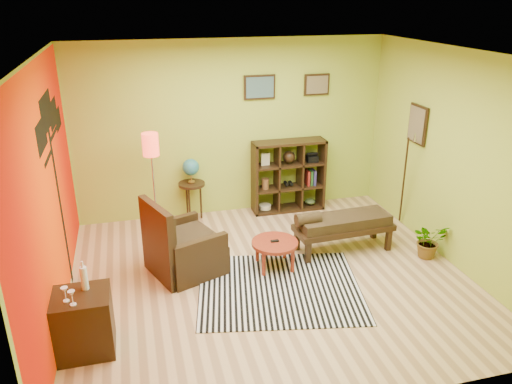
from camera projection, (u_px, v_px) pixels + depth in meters
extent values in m
plane|color=tan|center=(270.00, 278.00, 6.44)|extent=(5.00, 5.00, 0.00)
cube|color=#9EB639|center=(232.00, 129.00, 7.94)|extent=(5.00, 0.04, 2.80)
cube|color=#9EB639|center=(351.00, 271.00, 3.89)|extent=(5.00, 0.04, 2.80)
cube|color=#9EB639|center=(47.00, 196.00, 5.33)|extent=(0.04, 4.50, 2.80)
cube|color=#9EB639|center=(455.00, 159.00, 6.50)|extent=(0.04, 4.50, 2.80)
cube|color=white|center=(272.00, 55.00, 5.39)|extent=(5.00, 4.50, 0.04)
cube|color=#EA3800|center=(49.00, 196.00, 5.34)|extent=(0.01, 4.45, 2.75)
cube|color=black|center=(61.00, 206.00, 5.97)|extent=(0.01, 0.14, 2.10)
cube|color=black|center=(42.00, 136.00, 5.14)|extent=(0.01, 0.65, 0.32)
cube|color=black|center=(46.00, 112.00, 5.59)|extent=(0.01, 0.85, 0.40)
cube|color=black|center=(53.00, 113.00, 6.09)|extent=(0.01, 0.70, 0.32)
cube|color=black|center=(58.00, 119.00, 6.46)|extent=(0.01, 0.50, 0.26)
cube|color=black|center=(260.00, 87.00, 7.77)|extent=(0.50, 0.03, 0.38)
cube|color=#4A6C6C|center=(260.00, 87.00, 7.75)|extent=(0.44, 0.01, 0.32)
cube|color=black|center=(317.00, 85.00, 7.99)|extent=(0.42, 0.03, 0.34)
cube|color=olive|center=(317.00, 85.00, 7.97)|extent=(0.36, 0.01, 0.28)
cube|color=black|center=(418.00, 124.00, 7.21)|extent=(0.03, 0.44, 0.56)
cube|color=olive|center=(416.00, 125.00, 7.20)|extent=(0.01, 0.38, 0.50)
cylinder|color=black|center=(404.00, 181.00, 7.50)|extent=(0.23, 0.34, 1.46)
cone|color=silver|center=(415.00, 136.00, 7.09)|extent=(0.08, 0.09, 0.16)
cube|color=silver|center=(279.00, 288.00, 6.21)|extent=(2.28, 2.02, 0.01)
cylinder|color=maroon|center=(275.00, 243.00, 6.56)|extent=(0.62, 0.62, 0.04)
cylinder|color=maroon|center=(285.00, 248.00, 6.85)|extent=(0.05, 0.05, 0.33)
cylinder|color=maroon|center=(257.00, 250.00, 6.77)|extent=(0.05, 0.05, 0.33)
cylinder|color=maroon|center=(293.00, 261.00, 6.50)|extent=(0.05, 0.05, 0.33)
cylinder|color=maroon|center=(264.00, 265.00, 6.42)|extent=(0.05, 0.05, 0.33)
cube|color=black|center=(275.00, 241.00, 6.55)|extent=(0.11, 0.04, 0.02)
cube|color=black|center=(187.00, 257.00, 6.56)|extent=(1.06, 1.05, 0.37)
cube|color=black|center=(158.00, 243.00, 6.23)|extent=(0.38, 0.79, 1.03)
cube|color=black|center=(201.00, 261.00, 6.23)|extent=(0.73, 0.36, 0.60)
cube|color=black|center=(173.00, 238.00, 6.81)|extent=(0.73, 0.36, 0.60)
cube|color=#F2BC66|center=(188.00, 239.00, 6.48)|extent=(0.84, 0.83, 0.13)
cube|color=#F2BC66|center=(162.00, 228.00, 6.20)|extent=(0.30, 0.59, 0.47)
cube|color=black|center=(84.00, 323.00, 5.03)|extent=(0.56, 0.51, 0.66)
cylinder|color=white|center=(84.00, 278.00, 4.96)|extent=(0.07, 0.07, 0.25)
cylinder|color=white|center=(82.00, 265.00, 4.90)|extent=(0.02, 0.02, 0.07)
cylinder|color=white|center=(66.00, 301.00, 4.80)|extent=(0.06, 0.06, 0.01)
cylinder|color=white|center=(65.00, 296.00, 4.78)|extent=(0.01, 0.01, 0.09)
cone|color=white|center=(64.00, 290.00, 4.76)|extent=(0.07, 0.07, 0.06)
cylinder|color=white|center=(73.00, 304.00, 4.75)|extent=(0.06, 0.06, 0.01)
cylinder|color=white|center=(72.00, 300.00, 4.73)|extent=(0.01, 0.01, 0.09)
cone|color=white|center=(71.00, 294.00, 4.70)|extent=(0.07, 0.07, 0.06)
cylinder|color=silver|center=(158.00, 235.00, 7.53)|extent=(0.24, 0.24, 0.03)
cylinder|color=silver|center=(154.00, 190.00, 7.26)|extent=(0.02, 0.02, 1.49)
cylinder|color=#F54429|center=(150.00, 144.00, 7.00)|extent=(0.23, 0.23, 0.32)
cylinder|color=black|center=(192.00, 184.00, 7.88)|extent=(0.42, 0.42, 0.04)
cylinder|color=black|center=(201.00, 201.00, 8.03)|extent=(0.03, 0.03, 0.59)
cylinder|color=black|center=(187.00, 200.00, 8.08)|extent=(0.03, 0.03, 0.59)
cylinder|color=black|center=(190.00, 206.00, 7.87)|extent=(0.03, 0.03, 0.59)
cylinder|color=gold|center=(191.00, 182.00, 7.86)|extent=(0.10, 0.10, 0.02)
cylinder|color=gold|center=(191.00, 178.00, 7.84)|extent=(0.02, 0.02, 0.10)
sphere|color=#154AAC|center=(191.00, 167.00, 7.77)|extent=(0.26, 0.26, 0.26)
cube|color=black|center=(255.00, 179.00, 8.11)|extent=(0.04, 0.35, 1.20)
cube|color=black|center=(321.00, 173.00, 8.38)|extent=(0.04, 0.35, 1.20)
cube|color=black|center=(288.00, 208.00, 8.46)|extent=(1.20, 0.35, 0.04)
cube|color=black|center=(289.00, 142.00, 8.03)|extent=(1.20, 0.35, 0.04)
cube|color=black|center=(277.00, 177.00, 8.20)|extent=(0.03, 0.33, 1.12)
cube|color=black|center=(300.00, 175.00, 8.29)|extent=(0.03, 0.33, 1.12)
cube|color=black|center=(288.00, 187.00, 8.32)|extent=(1.12, 0.33, 0.03)
cube|color=black|center=(289.00, 165.00, 8.17)|extent=(1.12, 0.33, 0.03)
cylinder|color=beige|center=(265.00, 207.00, 8.34)|extent=(0.20, 0.20, 0.07)
sphere|color=black|center=(289.00, 157.00, 8.12)|extent=(0.20, 0.20, 0.20)
cube|color=black|center=(312.00, 159.00, 8.24)|extent=(0.18, 0.15, 0.10)
cylinder|color=black|center=(286.00, 184.00, 8.29)|extent=(0.06, 0.12, 0.06)
cylinder|color=black|center=(291.00, 183.00, 8.30)|extent=(0.06, 0.12, 0.06)
ellipsoid|color=#384C26|center=(310.00, 201.00, 8.53)|extent=(0.18, 0.18, 0.09)
cylinder|color=brown|center=(265.00, 184.00, 8.19)|extent=(0.12, 0.12, 0.18)
cube|color=beige|center=(265.00, 159.00, 8.03)|extent=(0.14, 0.03, 0.20)
cube|color=maroon|center=(307.00, 178.00, 8.35)|extent=(0.04, 0.18, 0.26)
cube|color=#1E4C1E|center=(310.00, 177.00, 8.36)|extent=(0.04, 0.18, 0.26)
cube|color=navy|center=(313.00, 177.00, 8.37)|extent=(0.04, 0.18, 0.26)
cube|color=black|center=(344.00, 228.00, 7.01)|extent=(1.42, 0.57, 0.08)
cube|color=#F2BC66|center=(344.00, 220.00, 6.97)|extent=(1.32, 0.51, 0.14)
cylinder|color=#F2BC66|center=(308.00, 219.00, 6.78)|extent=(0.36, 0.20, 0.18)
cube|color=black|center=(374.00, 228.00, 7.44)|extent=(0.07, 0.07, 0.31)
cube|color=black|center=(297.00, 240.00, 7.09)|extent=(0.07, 0.07, 0.31)
cube|color=black|center=(388.00, 240.00, 7.08)|extent=(0.07, 0.07, 0.31)
cube|color=black|center=(308.00, 253.00, 6.74)|extent=(0.07, 0.07, 0.31)
imported|color=#26661E|center=(428.00, 244.00, 6.89)|extent=(0.47, 0.52, 0.39)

